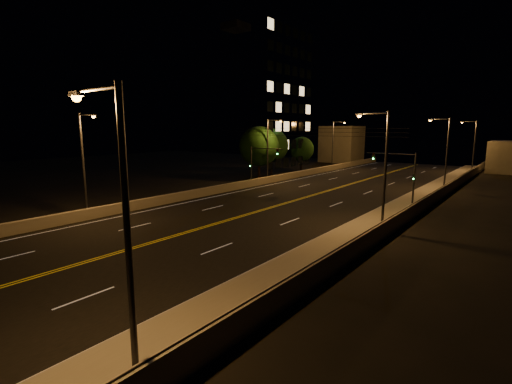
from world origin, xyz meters
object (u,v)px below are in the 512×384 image
Objects in this scene: tree_2 at (302,149)px; streetlight_3 at (473,143)px; streetlight_2 at (445,149)px; streetlight_5 at (269,146)px; tree_1 at (271,146)px; streetlight_4 at (85,159)px; tree_0 at (259,146)px; streetlight_0 at (121,222)px; streetlight_1 at (382,164)px; traffic_signal_left at (258,161)px; streetlight_6 at (334,142)px; traffic_signal_right at (403,171)px; building_tower at (236,102)px.

streetlight_3 is at bearing 26.65° from tree_2.
streetlight_2 is 1.00× the size of streetlight_5.
streetlight_3 is 1.17× the size of tree_1.
streetlight_2 and streetlight_4 have the same top height.
streetlight_2 is 1.12× the size of tree_0.
streetlight_3 is 1.46× the size of tree_2.
streetlight_1 is (0.00, 21.74, 0.00)m from streetlight_0.
tree_2 is at bearing 158.68° from streetlight_2.
streetlight_1 is 23.34m from traffic_signal_left.
streetlight_6 is 1.46× the size of tree_2.
streetlight_0 is 1.00× the size of streetlight_1.
streetlight_0 is at bearing -87.25° from traffic_signal_right.
streetlight_5 is 20.38m from traffic_signal_right.
building_tower is (-37.06, -18.88, 7.46)m from streetlight_3.
building_tower is 15.18m from tree_2.
streetlight_5 is 0.34× the size of building_tower.
tree_1 is (-5.58, 8.56, -0.36)m from streetlight_5.
streetlight_2 is at bearing 12.54° from tree_0.
tree_1 reaches higher than tree_2.
tree_2 is (10.94, 5.78, -8.79)m from building_tower.
traffic_signal_right and traffic_signal_left have the same top height.
streetlight_5 is 20.66m from building_tower.
streetlight_5 reaches higher than tree_1.
streetlight_2 is at bearing 17.77° from streetlight_5.
streetlight_3 and streetlight_4 have the same top height.
streetlight_4 is 36.13m from tree_1.
tree_1 is (-6.78, 12.89, 1.40)m from traffic_signal_left.
streetlight_1 is 11.73m from traffic_signal_right.
streetlight_0 reaches higher than traffic_signal_left.
tree_2 is at bearing 138.89° from traffic_signal_right.
streetlight_0 is 1.00× the size of streetlight_6.
tree_1 is (-2.67, 7.10, -0.23)m from tree_0.
streetlight_1 is 0.34× the size of building_tower.
streetlight_0 is 1.67× the size of traffic_signal_left.
tree_2 is at bearing 83.95° from tree_1.
tree_1 reaches higher than traffic_signal_left.
tree_1 is 8.61m from tree_2.
streetlight_4 reaches higher than tree_2.
streetlight_1 is at bearing 90.00° from streetlight_0.
tree_0 is (-2.91, -19.54, -0.13)m from streetlight_6.
streetlight_2 is 28.07m from tree_2.
streetlight_4 is 1.67× the size of traffic_signal_left.
streetlight_3 is 1.67× the size of traffic_signal_left.
streetlight_5 is at bearing -56.89° from tree_1.
streetlight_1 is 29.85m from tree_0.
traffic_signal_right is (-1.60, -11.20, -1.75)m from streetlight_2.
streetlight_3 is 42.25m from building_tower.
streetlight_5 and streetlight_6 have the same top height.
streetlight_4 is 28.74m from tree_0.
streetlight_2 is 1.67× the size of traffic_signal_right.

